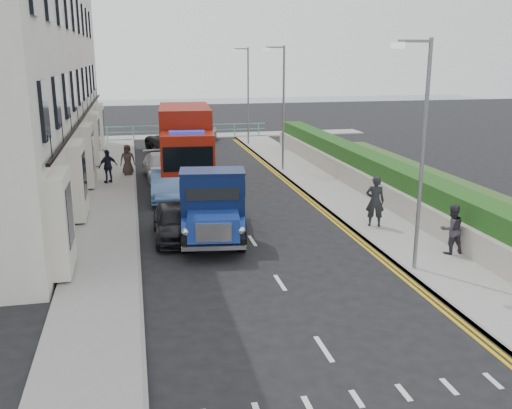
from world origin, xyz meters
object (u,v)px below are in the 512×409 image
object	(u,v)px
lamp_far	(247,90)
bedford_lorry	(213,210)
pedestrian_east_near	(375,201)
parked_car_front	(175,222)
lamp_mid	(281,101)
red_lorry	(186,143)
lamp_near	(420,144)

from	to	relation	value
lamp_far	bedford_lorry	distance (m)	22.79
bedford_lorry	pedestrian_east_near	xyz separation A→B (m)	(6.30, 0.37, -0.11)
lamp_far	bedford_lorry	bearing A→B (deg)	-104.29
bedford_lorry	parked_car_front	size ratio (longest dim) A/B	1.54
lamp_mid	parked_car_front	world-z (taller)	lamp_mid
red_lorry	pedestrian_east_near	size ratio (longest dim) A/B	3.87
lamp_near	pedestrian_east_near	bearing A→B (deg)	80.92
lamp_far	bedford_lorry	world-z (taller)	lamp_far
pedestrian_east_near	parked_car_front	bearing A→B (deg)	15.42
pedestrian_east_near	red_lorry	bearing A→B (deg)	-38.77
lamp_far	parked_car_front	xyz separation A→B (m)	(-6.89, -21.14, -3.36)
lamp_near	red_lorry	distance (m)	15.38
lamp_mid	pedestrian_east_near	bearing A→B (deg)	-86.47
lamp_far	bedford_lorry	xyz separation A→B (m)	(-5.58, -21.92, -2.78)
lamp_near	bedford_lorry	distance (m)	7.46
parked_car_front	pedestrian_east_near	size ratio (longest dim) A/B	1.91
lamp_near	pedestrian_east_near	distance (m)	5.36
bedford_lorry	pedestrian_east_near	size ratio (longest dim) A/B	2.95
lamp_mid	bedford_lorry	bearing A→B (deg)	-115.11
lamp_near	red_lorry	world-z (taller)	lamp_near
lamp_mid	pedestrian_east_near	distance (m)	11.93
red_lorry	parked_car_front	xyz separation A→B (m)	(-1.33, -9.35, -1.44)
lamp_near	lamp_far	world-z (taller)	same
red_lorry	parked_car_front	world-z (taller)	red_lorry
bedford_lorry	red_lorry	xyz separation A→B (m)	(0.02, 10.12, 0.86)
lamp_near	lamp_far	size ratio (longest dim) A/B	1.00
lamp_far	red_lorry	bearing A→B (deg)	-115.25
lamp_far	bedford_lorry	size ratio (longest dim) A/B	1.21
lamp_near	lamp_mid	bearing A→B (deg)	90.00
parked_car_front	bedford_lorry	bearing A→B (deg)	-30.08
lamp_far	pedestrian_east_near	world-z (taller)	lamp_far
lamp_far	lamp_mid	bearing A→B (deg)	-90.00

